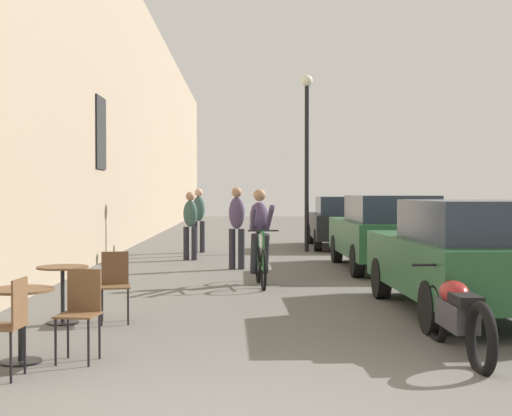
{
  "coord_description": "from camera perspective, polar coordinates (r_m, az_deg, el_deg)",
  "views": [
    {
      "loc": [
        0.15,
        -4.97,
        1.65
      ],
      "look_at": [
        0.45,
        11.75,
        1.28
      ],
      "focal_mm": 50.87,
      "sensor_mm": 36.0,
      "label": 1
    }
  ],
  "objects": [
    {
      "name": "cafe_chair_near_toward_street",
      "position": [
        6.85,
        -18.9,
        -8.36
      ],
      "size": [
        0.41,
        0.41,
        0.89
      ],
      "color": "black",
      "rests_on": "ground_plane"
    },
    {
      "name": "cafe_chair_mid_toward_street",
      "position": [
        9.41,
        -11.03,
        -5.7
      ],
      "size": [
        0.44,
        0.44,
        0.89
      ],
      "color": "black",
      "rests_on": "ground_plane"
    },
    {
      "name": "parked_motorcycle",
      "position": [
        7.71,
        15.56,
        -8.11
      ],
      "size": [
        0.62,
        2.15,
        0.92
      ],
      "color": "black",
      "rests_on": "ground_plane"
    },
    {
      "name": "pedestrian_near",
      "position": [
        15.5,
        -1.53,
        -1.18
      ],
      "size": [
        0.37,
        0.28,
        1.76
      ],
      "color": "#26262D",
      "rests_on": "ground_plane"
    },
    {
      "name": "cafe_table_mid",
      "position": [
        9.47,
        -14.97,
        -5.65
      ],
      "size": [
        0.64,
        0.64,
        0.72
      ],
      "color": "black",
      "rests_on": "ground_plane"
    },
    {
      "name": "cafe_table_near",
      "position": [
        7.44,
        -18.03,
        -7.57
      ],
      "size": [
        0.64,
        0.64,
        0.72
      ],
      "color": "black",
      "rests_on": "ground_plane"
    },
    {
      "name": "pedestrian_far",
      "position": [
        19.86,
        -4.54,
        -0.66
      ],
      "size": [
        0.36,
        0.28,
        1.75
      ],
      "color": "#26262D",
      "rests_on": "ground_plane"
    },
    {
      "name": "cafe_chair_near_toward_wall",
      "position": [
        7.37,
        -13.63,
        -7.65
      ],
      "size": [
        0.43,
        0.43,
        0.89
      ],
      "color": "black",
      "rests_on": "ground_plane"
    },
    {
      "name": "parked_car_nearest",
      "position": [
        10.15,
        16.19,
        -3.6
      ],
      "size": [
        1.9,
        4.38,
        1.55
      ],
      "color": "#23512D",
      "rests_on": "ground_plane"
    },
    {
      "name": "pedestrian_mid",
      "position": [
        17.65,
        -5.19,
        -1.08
      ],
      "size": [
        0.37,
        0.28,
        1.66
      ],
      "color": "#26262D",
      "rests_on": "ground_plane"
    },
    {
      "name": "parked_car_second",
      "position": [
        15.64,
        10.19,
        -1.81
      ],
      "size": [
        1.9,
        4.46,
        1.58
      ],
      "color": "#23512D",
      "rests_on": "ground_plane"
    },
    {
      "name": "cyclist_on_bicycle",
      "position": [
        12.85,
        0.32,
        -2.5
      ],
      "size": [
        0.52,
        1.76,
        1.74
      ],
      "color": "black",
      "rests_on": "ground_plane"
    },
    {
      "name": "parked_car_third",
      "position": [
        21.63,
        6.79,
        -1.04
      ],
      "size": [
        1.94,
        4.34,
        1.52
      ],
      "color": "black",
      "rests_on": "ground_plane"
    },
    {
      "name": "building_facade_left",
      "position": [
        19.45,
        -11.82,
        8.31
      ],
      "size": [
        0.54,
        68.0,
        8.1
      ],
      "color": "tan",
      "rests_on": "ground_plane"
    },
    {
      "name": "street_lamp",
      "position": [
        20.23,
        4.02,
        5.38
      ],
      "size": [
        0.32,
        0.32,
        4.9
      ],
      "color": "black",
      "rests_on": "ground_plane"
    }
  ]
}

